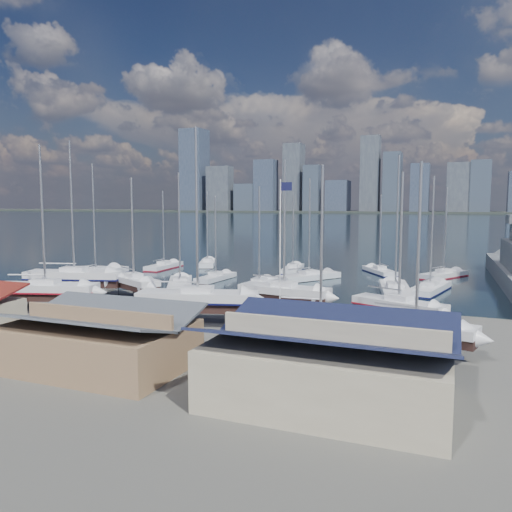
% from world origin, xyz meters
% --- Properties ---
extents(ground, '(1400.00, 1400.00, 0.00)m').
position_xyz_m(ground, '(0.00, -10.00, 0.00)').
color(ground, '#605E59').
rests_on(ground, ground).
extents(water, '(1400.00, 600.00, 0.40)m').
position_xyz_m(water, '(0.00, 300.00, -0.15)').
color(water, '#182A38').
rests_on(water, ground).
extents(far_shore, '(1400.00, 80.00, 2.20)m').
position_xyz_m(far_shore, '(0.00, 560.00, 1.10)').
color(far_shore, '#2D332D').
rests_on(far_shore, ground).
extents(skyline, '(639.14, 43.80, 107.69)m').
position_xyz_m(skyline, '(-7.83, 553.76, 39.09)').
color(skyline, '#475166').
rests_on(skyline, far_shore).
extents(shed_grey, '(12.60, 8.40, 4.17)m').
position_xyz_m(shed_grey, '(0.00, -26.00, 2.15)').
color(shed_grey, '#8C6B4C').
rests_on(shed_grey, ground).
extents(shed_blue, '(13.65, 9.45, 4.71)m').
position_xyz_m(shed_blue, '(16.00, -26.00, 2.42)').
color(shed_blue, '#BFB293').
rests_on(shed_blue, ground).
extents(sailboat_cradle_0, '(12.01, 6.43, 18.50)m').
position_xyz_m(sailboat_cradle_0, '(-20.16, -5.49, 2.20)').
color(sailboat_cradle_0, '#2D2D33').
rests_on(sailboat_cradle_0, ground).
extents(sailboat_cradle_1, '(11.00, 5.96, 17.04)m').
position_xyz_m(sailboat_cradle_1, '(-16.89, -13.43, 2.12)').
color(sailboat_cradle_1, '#2D2D33').
rests_on(sailboat_cradle_1, ground).
extents(sailboat_cradle_2, '(8.63, 6.13, 14.06)m').
position_xyz_m(sailboat_cradle_2, '(-12.36, -4.46, 1.98)').
color(sailboat_cradle_2, '#2D2D33').
rests_on(sailboat_cradle_2, ground).
extents(sailboat_cradle_3, '(11.67, 6.04, 18.00)m').
position_xyz_m(sailboat_cradle_3, '(0.34, -12.36, 2.17)').
color(sailboat_cradle_3, '#2D2D33').
rests_on(sailboat_cradle_3, ground).
extents(sailboat_cradle_4, '(9.73, 3.77, 15.51)m').
position_xyz_m(sailboat_cradle_4, '(6.30, -4.88, 2.05)').
color(sailboat_cradle_4, '#2D2D33').
rests_on(sailboat_cradle_4, ground).
extents(sailboat_cradle_5, '(8.84, 3.17, 14.16)m').
position_xyz_m(sailboat_cradle_5, '(12.50, -14.20, 1.98)').
color(sailboat_cradle_5, '#2D2D33').
rests_on(sailboat_cradle_5, ground).
extents(sailboat_cradle_6, '(8.73, 5.51, 13.88)m').
position_xyz_m(sailboat_cradle_6, '(17.92, -7.31, 1.96)').
color(sailboat_cradle_6, '#2D2D33').
rests_on(sailboat_cradle_6, ground).
extents(sailboat_cradle_7, '(8.90, 4.61, 14.13)m').
position_xyz_m(sailboat_cradle_7, '(19.91, -15.03, 1.98)').
color(sailboat_cradle_7, '#2D2D33').
rests_on(sailboat_cradle_7, ground).
extents(sailboat_moored_0, '(3.45, 11.96, 17.83)m').
position_xyz_m(sailboat_moored_0, '(-27.90, 7.73, 0.31)').
color(sailboat_moored_0, black).
rests_on(sailboat_moored_0, water).
extents(sailboat_moored_1, '(2.99, 9.40, 13.91)m').
position_xyz_m(sailboat_moored_1, '(-23.61, 20.06, 0.31)').
color(sailboat_moored_1, black).
rests_on(sailboat_moored_1, water).
extents(sailboat_moored_2, '(5.91, 9.47, 13.87)m').
position_xyz_m(sailboat_moored_2, '(-18.59, 26.57, 0.32)').
color(sailboat_moored_2, black).
rests_on(sailboat_moored_2, water).
extents(sailboat_moored_3, '(7.64, 10.72, 15.82)m').
position_xyz_m(sailboat_moored_3, '(-11.07, 3.97, 0.31)').
color(sailboat_moored_3, black).
rests_on(sailboat_moored_3, water).
extents(sailboat_moored_4, '(2.94, 8.63, 12.82)m').
position_xyz_m(sailboat_moored_4, '(-9.60, 11.63, 0.32)').
color(sailboat_moored_4, black).
rests_on(sailboat_moored_4, water).
extents(sailboat_moored_5, '(3.86, 9.37, 13.60)m').
position_xyz_m(sailboat_moored_5, '(-2.02, 24.82, 0.31)').
color(sailboat_moored_5, black).
rests_on(sailboat_moored_5, water).
extents(sailboat_moored_6, '(3.14, 9.48, 13.98)m').
position_xyz_m(sailboat_moored_6, '(-1.28, 7.61, 0.31)').
color(sailboat_moored_6, black).
rests_on(sailboat_moored_6, water).
extents(sailboat_moored_7, '(7.95, 10.14, 15.43)m').
position_xyz_m(sailboat_moored_7, '(2.88, 16.93, 0.32)').
color(sailboat_moored_7, black).
rests_on(sailboat_moored_7, water).
extents(sailboat_moored_8, '(6.61, 8.74, 13.05)m').
position_xyz_m(sailboat_moored_8, '(11.53, 27.52, 0.31)').
color(sailboat_moored_8, black).
rests_on(sailboat_moored_8, water).
extents(sailboat_moored_9, '(5.36, 12.07, 17.61)m').
position_xyz_m(sailboat_moored_9, '(15.91, 9.17, 0.32)').
color(sailboat_moored_9, black).
rests_on(sailboat_moored_9, water).
extents(sailboat_moored_10, '(5.06, 10.54, 15.18)m').
position_xyz_m(sailboat_moored_10, '(19.77, 12.68, 0.31)').
color(sailboat_moored_10, black).
rests_on(sailboat_moored_10, water).
extents(sailboat_moored_11, '(7.06, 9.53, 14.18)m').
position_xyz_m(sailboat_moored_11, '(21.16, 26.57, 0.31)').
color(sailboat_moored_11, black).
rests_on(sailboat_moored_11, water).
extents(car_a, '(1.94, 4.60, 1.55)m').
position_xyz_m(car_a, '(-13.74, -21.50, 0.78)').
color(car_a, gray).
rests_on(car_a, ground).
extents(car_b, '(4.88, 2.71, 1.52)m').
position_xyz_m(car_b, '(-0.07, -18.48, 0.76)').
color(car_b, gray).
rests_on(car_b, ground).
extents(car_c, '(2.71, 4.86, 1.28)m').
position_xyz_m(car_c, '(-2.25, -19.04, 0.64)').
color(car_c, gray).
rests_on(car_c, ground).
extents(car_d, '(3.39, 4.71, 1.27)m').
position_xyz_m(car_d, '(12.56, -20.78, 0.63)').
color(car_d, gray).
rests_on(car_d, ground).
extents(flagpole, '(1.18, 0.12, 13.38)m').
position_xyz_m(flagpole, '(7.10, -8.24, 7.80)').
color(flagpole, white).
rests_on(flagpole, ground).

